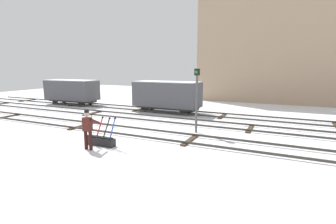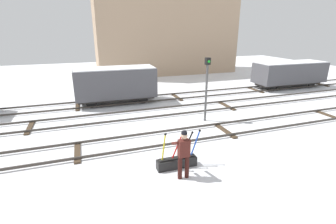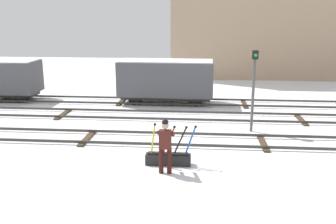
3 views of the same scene
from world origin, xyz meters
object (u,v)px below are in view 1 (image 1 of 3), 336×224
signal_post (197,94)px  rail_worker (88,127)px  switch_lever_frame (100,140)px  freight_car_back_track (167,95)px  freight_car_far_end (72,90)px

signal_post → rail_worker: bearing=-124.5°
switch_lever_frame → freight_car_back_track: (-0.93, 9.15, 1.16)m
signal_post → freight_car_far_end: bearing=160.5°
switch_lever_frame → freight_car_far_end: freight_car_far_end is taller
rail_worker → freight_car_back_track: (-0.89, 9.85, 0.40)m
switch_lever_frame → freight_car_far_end: (-11.07, 9.15, 1.12)m
rail_worker → signal_post: (3.29, 4.79, 1.15)m
rail_worker → freight_car_back_track: 9.90m
rail_worker → freight_car_far_end: freight_car_far_end is taller
rail_worker → freight_car_back_track: bearing=95.1°
freight_car_back_track → rail_worker: bearing=-83.6°
rail_worker → freight_car_far_end: size_ratio=0.35×
switch_lever_frame → freight_car_far_end: size_ratio=0.33×
switch_lever_frame → signal_post: size_ratio=0.49×
signal_post → freight_car_far_end: 15.21m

